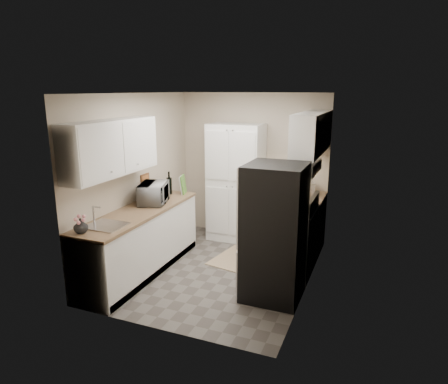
% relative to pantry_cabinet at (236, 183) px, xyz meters
% --- Properties ---
extents(ground, '(3.20, 3.20, 0.00)m').
position_rel_pantry_cabinet_xyz_m(ground, '(0.20, -1.32, -1.00)').
color(ground, '#56514C').
rests_on(ground, ground).
extents(room_shell, '(2.64, 3.24, 2.52)m').
position_rel_pantry_cabinet_xyz_m(room_shell, '(0.18, -1.32, 0.63)').
color(room_shell, '#C3B39D').
rests_on(room_shell, ground).
extents(pantry_cabinet, '(0.90, 0.55, 2.00)m').
position_rel_pantry_cabinet_xyz_m(pantry_cabinet, '(0.00, 0.00, 0.00)').
color(pantry_cabinet, white).
rests_on(pantry_cabinet, ground).
extents(base_cabinet_left, '(0.60, 2.30, 0.88)m').
position_rel_pantry_cabinet_xyz_m(base_cabinet_left, '(-0.79, -1.75, -0.56)').
color(base_cabinet_left, white).
rests_on(base_cabinet_left, ground).
extents(countertop_left, '(0.63, 2.33, 0.04)m').
position_rel_pantry_cabinet_xyz_m(countertop_left, '(-0.79, -1.75, -0.10)').
color(countertop_left, '#846647').
rests_on(countertop_left, base_cabinet_left).
extents(base_cabinet_right, '(0.60, 0.80, 0.88)m').
position_rel_pantry_cabinet_xyz_m(base_cabinet_right, '(1.19, -0.12, -0.56)').
color(base_cabinet_right, white).
rests_on(base_cabinet_right, ground).
extents(countertop_right, '(0.63, 0.83, 0.04)m').
position_rel_pantry_cabinet_xyz_m(countertop_right, '(1.19, -0.12, -0.10)').
color(countertop_right, '#846647').
rests_on(countertop_right, base_cabinet_right).
extents(electric_range, '(0.71, 0.78, 1.13)m').
position_rel_pantry_cabinet_xyz_m(electric_range, '(1.17, -0.93, -0.52)').
color(electric_range, '#B7B7BC').
rests_on(electric_range, ground).
extents(refrigerator, '(0.70, 0.72, 1.70)m').
position_rel_pantry_cabinet_xyz_m(refrigerator, '(1.14, -1.73, -0.15)').
color(refrigerator, '#B7B7BC').
rests_on(refrigerator, ground).
extents(microwave, '(0.52, 0.63, 0.30)m').
position_rel_pantry_cabinet_xyz_m(microwave, '(-0.79, -1.36, 0.07)').
color(microwave, '#A3A2A7').
rests_on(microwave, countertop_left).
extents(wine_bottle, '(0.08, 0.08, 0.33)m').
position_rel_pantry_cabinet_xyz_m(wine_bottle, '(-0.83, -0.81, 0.09)').
color(wine_bottle, black).
rests_on(wine_bottle, countertop_left).
extents(flower_vase, '(0.19, 0.19, 0.17)m').
position_rel_pantry_cabinet_xyz_m(flower_vase, '(-0.91, -2.77, 0.01)').
color(flower_vase, silver).
rests_on(flower_vase, countertop_left).
extents(cutting_board, '(0.09, 0.23, 0.30)m').
position_rel_pantry_cabinet_xyz_m(cutting_board, '(-0.64, -0.69, 0.07)').
color(cutting_board, '#549735').
rests_on(cutting_board, countertop_left).
extents(toaster_oven, '(0.42, 0.46, 0.22)m').
position_rel_pantry_cabinet_xyz_m(toaster_oven, '(1.15, -0.04, 0.03)').
color(toaster_oven, '#A5A6AA').
rests_on(toaster_oven, countertop_right).
extents(fruit_basket, '(0.35, 0.35, 0.11)m').
position_rel_pantry_cabinet_xyz_m(fruit_basket, '(1.14, -0.07, 0.19)').
color(fruit_basket, orange).
rests_on(fruit_basket, toaster_oven).
extents(kitchen_mat, '(0.71, 0.98, 0.01)m').
position_rel_pantry_cabinet_xyz_m(kitchen_mat, '(0.31, -0.82, -0.99)').
color(kitchen_mat, tan).
rests_on(kitchen_mat, ground).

